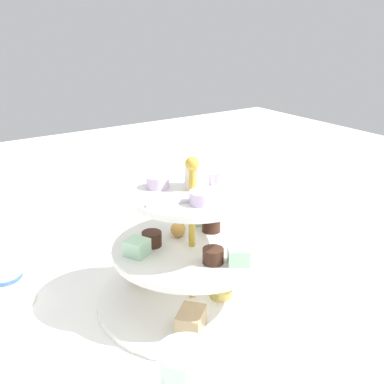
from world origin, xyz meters
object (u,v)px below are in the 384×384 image
Objects in this scene: teacup_with_saucer at (5,288)px; tiered_serving_stand at (192,259)px; butter_knife_right at (80,236)px; water_glass_short_left at (5,342)px; water_glass_tall_right at (235,203)px.

tiered_serving_stand is at bearing -33.91° from teacup_with_saucer.
water_glass_short_left is at bearing 53.68° from butter_knife_right.
teacup_with_saucer is 0.53× the size of butter_knife_right.
teacup_with_saucer is at bearing 76.53° from water_glass_short_left.
butter_knife_right is (0.18, 0.16, -0.02)m from teacup_with_saucer.
butter_knife_right is at bearing 151.00° from water_glass_tall_right.
water_glass_tall_right is 0.33m from butter_knife_right.
water_glass_tall_right is 0.73× the size of butter_knife_right.
water_glass_tall_right is 1.83× the size of water_glass_short_left.
tiered_serving_stand reaches higher than butter_knife_right.
tiered_serving_stand is 0.34m from butter_knife_right.
water_glass_short_left is (-0.50, -0.15, -0.03)m from water_glass_tall_right.
tiered_serving_stand is 1.74× the size of butter_knife_right.
butter_knife_right is (-0.28, 0.16, -0.06)m from water_glass_tall_right.
tiered_serving_stand is at bearing -2.94° from water_glass_short_left.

